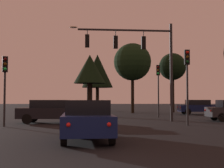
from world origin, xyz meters
TOP-DOWN VIEW (x-y plane):
  - ground_plane at (0.00, 24.50)m, footprint 168.00×168.00m
  - traffic_signal_mast_arm at (3.07, 15.46)m, footprint 7.33×0.61m
  - traffic_light_corner_left at (5.59, 12.16)m, footprint 0.31×0.36m
  - traffic_light_corner_right at (-5.12, 11.66)m, footprint 0.36×0.38m
  - traffic_light_median at (5.37, 20.28)m, footprint 0.36×0.38m
  - car_nearside_lane at (-0.16, 5.64)m, footprint 2.11×4.52m
  - car_crossing_left at (-2.81, 14.25)m, footprint 4.57×1.88m
  - car_far_lane at (10.56, 25.47)m, footprint 4.29×1.97m
  - tree_behind_sign at (-0.06, 37.04)m, footprint 4.35×4.35m
  - tree_left_far at (-0.67, 23.30)m, footprint 3.06×3.06m
  - tree_center_horizon at (4.05, 29.04)m, footprint 4.31×4.31m
  - tree_right_cluster at (9.20, 31.11)m, footprint 3.32×3.32m

SIDE VIEW (x-z plane):
  - ground_plane at x=0.00m, z-range 0.00..0.00m
  - car_far_lane at x=10.56m, z-range 0.04..1.56m
  - car_nearside_lane at x=-0.16m, z-range 0.04..1.56m
  - car_crossing_left at x=-2.81m, z-range 0.04..1.56m
  - traffic_light_corner_right at x=-5.12m, z-range 0.85..4.87m
  - traffic_light_median at x=5.37m, z-range 0.94..5.48m
  - traffic_light_corner_left at x=5.59m, z-range 0.94..5.49m
  - tree_left_far at x=-0.67m, z-range 1.46..7.32m
  - traffic_signal_mast_arm at x=3.07m, z-range 1.45..8.44m
  - tree_right_cluster at x=9.20m, z-range 1.91..9.16m
  - tree_behind_sign at x=-0.06m, z-range 1.60..9.51m
  - tree_center_horizon at x=4.05m, z-range 1.84..9.88m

